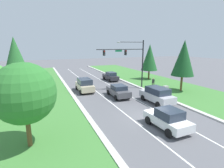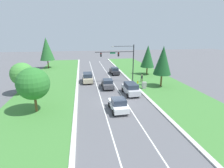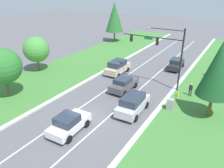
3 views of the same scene
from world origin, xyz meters
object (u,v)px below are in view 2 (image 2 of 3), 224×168
silver_suv (131,88)px  utility_cabinet (144,85)px  charcoal_sedan (114,71)px  graphite_sedan (108,83)px  champagne_suv (88,78)px  oak_near_left_tree (22,74)px  pedestrian (142,78)px  conifer_near_right_tree (163,60)px  fire_hydrant (138,82)px  oak_far_left_tree (33,84)px  traffic_signal_mast (123,58)px  conifer_far_right_tree (148,56)px  conifer_mid_left_tree (47,49)px  white_sedan (118,104)px

silver_suv → utility_cabinet: bearing=33.9°
charcoal_sedan → graphite_sedan: charcoal_sedan is taller
champagne_suv → oak_near_left_tree: bearing=-153.1°
pedestrian → utility_cabinet: bearing=97.9°
pedestrian → conifer_near_right_tree: (2.68, -3.55, 4.19)m
charcoal_sedan → fire_hydrant: size_ratio=6.73×
charcoal_sedan → utility_cabinet: bearing=-78.6°
pedestrian → oak_far_left_tree: (-18.51, -11.38, 2.95)m
fire_hydrant → oak_far_left_tree: bearing=-149.1°
traffic_signal_mast → conifer_far_right_tree: (7.70, 5.91, -0.64)m
champagne_suv → fire_hydrant: (10.07, -3.02, -0.68)m
charcoal_sedan → conifer_near_right_tree: (6.95, -12.10, 4.27)m
traffic_signal_mast → oak_far_left_tree: (-14.45, -12.11, -1.34)m
traffic_signal_mast → silver_suv: size_ratio=1.64×
charcoal_sedan → oak_far_left_tree: bearing=-128.2°
oak_far_left_tree → graphite_sedan: bearing=38.9°
traffic_signal_mast → charcoal_sedan: (-0.21, 7.81, -4.36)m
conifer_far_right_tree → oak_far_left_tree: conifer_far_right_tree is taller
charcoal_sedan → oak_near_left_tree: size_ratio=0.87×
fire_hydrant → oak_near_left_tree: (-21.00, -2.51, 3.11)m
utility_cabinet → conifer_near_right_tree: bearing=13.0°
charcoal_sedan → conifer_far_right_tree: 8.94m
oak_far_left_tree → oak_near_left_tree: bearing=115.0°
fire_hydrant → oak_near_left_tree: bearing=-173.2°
oak_near_left_tree → conifer_far_right_tree: conifer_far_right_tree is taller
utility_cabinet → oak_near_left_tree: oak_near_left_tree is taller
charcoal_sedan → graphite_sedan: 11.68m
silver_suv → fire_hydrant: size_ratio=6.98×
fire_hydrant → pedestrian: bearing=40.1°
champagne_suv → oak_far_left_tree: size_ratio=0.80×
champagne_suv → conifer_far_right_tree: size_ratio=0.66×
charcoal_sedan → conifer_mid_left_tree: conifer_mid_left_tree is taller
champagne_suv → conifer_near_right_tree: 15.56m
traffic_signal_mast → silver_suv: (-0.25, -7.53, -4.21)m
charcoal_sedan → graphite_sedan: size_ratio=1.01×
traffic_signal_mast → utility_cabinet: bearing=-59.6°
white_sedan → conifer_near_right_tree: bearing=39.6°
white_sedan → pedestrian: white_sedan is taller
oak_near_left_tree → traffic_signal_mast: bearing=13.1°
utility_cabinet → pedestrian: (1.04, 4.41, 0.27)m
champagne_suv → conifer_far_right_tree: conifer_far_right_tree is taller
utility_cabinet → oak_far_left_tree: size_ratio=0.22×
conifer_near_right_tree → conifer_far_right_tree: size_ratio=1.08×
utility_cabinet → conifer_mid_left_tree: 32.26m
conifer_near_right_tree → conifer_far_right_tree: (0.96, 10.20, -0.54)m
pedestrian → oak_far_left_tree: 21.93m
oak_far_left_tree → conifer_mid_left_tree: 31.10m
champagne_suv → conifer_mid_left_tree: 21.08m
traffic_signal_mast → oak_near_left_tree: 18.70m
charcoal_sedan → silver_suv: bearing=-92.8°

